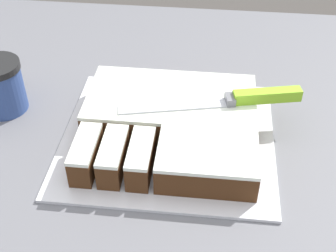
{
  "coord_description": "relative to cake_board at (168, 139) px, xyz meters",
  "views": [
    {
      "loc": [
        0.08,
        -0.65,
        1.49
      ],
      "look_at": [
        0.01,
        -0.0,
        0.94
      ],
      "focal_mm": 50.0,
      "sensor_mm": 36.0,
      "label": 1
    }
  ],
  "objects": [
    {
      "name": "knife",
      "position": [
        0.14,
        0.05,
        0.07
      ],
      "size": [
        0.33,
        0.1,
        0.02
      ],
      "rotation": [
        0.0,
        0.0,
        3.36
      ],
      "color": "silver",
      "rests_on": "cake"
    },
    {
      "name": "cake",
      "position": [
        0.01,
        0.0,
        0.03
      ],
      "size": [
        0.32,
        0.28,
        0.06
      ],
      "color": "#472814",
      "rests_on": "cake_board"
    },
    {
      "name": "coffee_cup",
      "position": [
        -0.34,
        0.06,
        0.05
      ],
      "size": [
        0.09,
        0.09,
        0.11
      ],
      "color": "#334C8C",
      "rests_on": "countertop"
    },
    {
      "name": "cake_board",
      "position": [
        0.0,
        0.0,
        0.0
      ],
      "size": [
        0.39,
        0.36,
        0.01
      ],
      "color": "silver",
      "rests_on": "countertop"
    }
  ]
}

